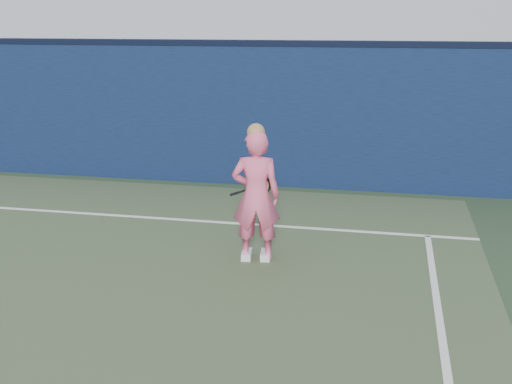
# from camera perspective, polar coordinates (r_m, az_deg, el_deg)

# --- Properties ---
(backstop_wall) EXTENTS (24.00, 0.40, 2.50)m
(backstop_wall) POSITION_cam_1_polar(r_m,az_deg,el_deg) (12.24, -8.33, 6.94)
(backstop_wall) COLOR #0C1B37
(backstop_wall) RESTS_ON ground
(wall_cap) EXTENTS (24.00, 0.42, 0.10)m
(wall_cap) POSITION_cam_1_polar(r_m,az_deg,el_deg) (12.12, -8.57, 13.03)
(wall_cap) COLOR black
(wall_cap) RESTS_ON backstop_wall
(player) EXTENTS (0.65, 0.48, 1.75)m
(player) POSITION_cam_1_polar(r_m,az_deg,el_deg) (7.98, 0.00, -0.30)
(player) COLOR #FF638E
(player) RESTS_ON ground
(racket) EXTENTS (0.53, 0.24, 0.30)m
(racket) POSITION_cam_1_polar(r_m,az_deg,el_deg) (8.44, 0.21, 0.46)
(racket) COLOR black
(racket) RESTS_ON ground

